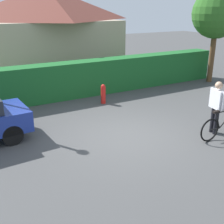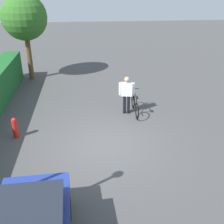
{
  "view_description": "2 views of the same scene",
  "coord_description": "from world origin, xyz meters",
  "px_view_note": "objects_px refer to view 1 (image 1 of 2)",
  "views": [
    {
      "loc": [
        -4.54,
        -6.93,
        3.82
      ],
      "look_at": [
        -0.82,
        -0.39,
        1.07
      ],
      "focal_mm": 46.53,
      "sensor_mm": 36.0,
      "label": 1
    },
    {
      "loc": [
        -8.44,
        0.55,
        5.47
      ],
      "look_at": [
        -0.1,
        -0.26,
        1.35
      ],
      "focal_mm": 44.53,
      "sensor_mm": 36.0,
      "label": 2
    }
  ],
  "objects_px": {
    "fire_hydrant": "(103,94)",
    "bicycle": "(223,126)",
    "tree_kerbside": "(217,14)",
    "person_rider": "(217,104)"
  },
  "relations": [
    {
      "from": "fire_hydrant",
      "to": "tree_kerbside",
      "type": "bearing_deg",
      "value": 4.02
    },
    {
      "from": "person_rider",
      "to": "tree_kerbside",
      "type": "relative_size",
      "value": 0.36
    },
    {
      "from": "bicycle",
      "to": "fire_hydrant",
      "type": "relative_size",
      "value": 2.24
    },
    {
      "from": "bicycle",
      "to": "person_rider",
      "type": "bearing_deg",
      "value": 82.56
    },
    {
      "from": "fire_hydrant",
      "to": "bicycle",
      "type": "bearing_deg",
      "value": -71.69
    },
    {
      "from": "bicycle",
      "to": "tree_kerbside",
      "type": "distance_m",
      "value": 7.94
    },
    {
      "from": "tree_kerbside",
      "to": "fire_hydrant",
      "type": "xyz_separation_m",
      "value": [
        -6.7,
        -0.47,
        -3.03
      ]
    },
    {
      "from": "bicycle",
      "to": "tree_kerbside",
      "type": "xyz_separation_m",
      "value": [
        5.12,
        5.25,
        3.05
      ]
    },
    {
      "from": "person_rider",
      "to": "bicycle",
      "type": "bearing_deg",
      "value": -97.44
    },
    {
      "from": "bicycle",
      "to": "person_rider",
      "type": "height_order",
      "value": "person_rider"
    }
  ]
}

